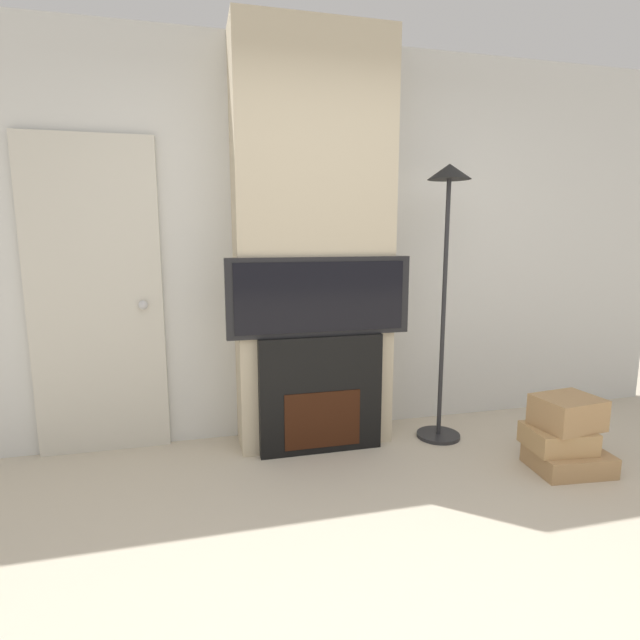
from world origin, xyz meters
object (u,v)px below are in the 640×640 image
object	(u,v)px
fireplace	(320,394)
box_stack	(565,436)
floor_lamp	(446,245)
television	(320,297)

from	to	relation	value
fireplace	box_stack	world-z (taller)	fireplace
fireplace	floor_lamp	xyz separation A→B (m)	(0.87, -0.01, 0.97)
floor_lamp	box_stack	xyz separation A→B (m)	(0.52, -0.63, -1.15)
television	box_stack	xyz separation A→B (m)	(1.39, -0.63, -0.83)
television	box_stack	bearing A→B (deg)	-24.30
floor_lamp	television	bearing A→B (deg)	179.80
floor_lamp	fireplace	bearing A→B (deg)	179.67
box_stack	floor_lamp	bearing A→B (deg)	129.82
fireplace	television	distance (m)	0.65
fireplace	television	size ratio (longest dim) A/B	0.68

